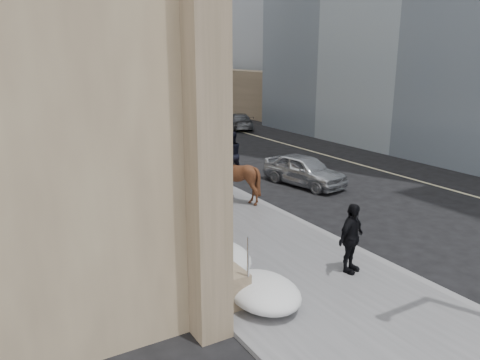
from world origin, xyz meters
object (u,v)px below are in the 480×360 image
mounted_horse_left (218,208)px  mounted_horse_right (233,173)px  car_silver (304,170)px  car_grey (239,121)px  pedestrian (351,238)px

mounted_horse_left → mounted_horse_right: 4.12m
car_silver → car_grey: car_silver is taller
pedestrian → car_silver: (4.29, 7.38, -0.36)m
pedestrian → car_silver: pedestrian is taller
pedestrian → car_silver: 8.54m
mounted_horse_left → car_silver: size_ratio=0.69×
mounted_horse_left → car_silver: (6.36, 4.10, -0.55)m
car_grey → mounted_horse_right: bearing=78.3°
mounted_horse_right → car_grey: bearing=-111.2°
pedestrian → car_grey: (9.69, 22.18, -0.44)m
mounted_horse_right → pedestrian: size_ratio=1.45×
mounted_horse_left → pedestrian: size_ratio=1.49×
pedestrian → car_grey: size_ratio=0.45×
car_silver → car_grey: 15.76m
mounted_horse_left → car_silver: 7.59m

